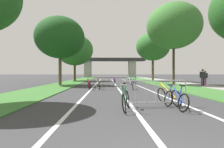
% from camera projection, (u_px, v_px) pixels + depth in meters
% --- Properties ---
extents(grass_verge_left, '(3.44, 61.97, 0.05)m').
position_uv_depth(grass_verge_left, '(75.00, 81.00, 27.14)').
color(grass_verge_left, '#386B2D').
rests_on(grass_verge_left, ground).
extents(grass_verge_right, '(3.44, 61.97, 0.05)m').
position_uv_depth(grass_verge_right, '(151.00, 81.00, 27.48)').
color(grass_verge_right, '#386B2D').
rests_on(grass_verge_right, ground).
extents(sidewalk_path_right, '(2.32, 61.97, 0.08)m').
position_uv_depth(sidewalk_path_right, '(169.00, 81.00, 27.57)').
color(sidewalk_path_right, gray).
rests_on(sidewalk_path_right, ground).
extents(lane_stripe_center, '(0.14, 35.85, 0.01)m').
position_uv_depth(lane_stripe_center, '(116.00, 85.00, 19.89)').
color(lane_stripe_center, silver).
rests_on(lane_stripe_center, ground).
extents(lane_stripe_right_lane, '(0.14, 35.85, 0.01)m').
position_uv_depth(lane_stripe_right_lane, '(136.00, 85.00, 19.96)').
color(lane_stripe_right_lane, silver).
rests_on(lane_stripe_right_lane, ground).
extents(lane_stripe_left_lane, '(0.14, 35.85, 0.01)m').
position_uv_depth(lane_stripe_left_lane, '(95.00, 85.00, 19.82)').
color(lane_stripe_left_lane, silver).
rests_on(lane_stripe_left_lane, ground).
extents(overpass_bridge, '(20.75, 3.74, 5.72)m').
position_uv_depth(overpass_bridge, '(110.00, 64.00, 53.13)').
color(overpass_bridge, '#2D2D30').
rests_on(overpass_bridge, ground).
extents(tree_left_oak_mid, '(5.25, 5.25, 7.34)m').
position_uv_depth(tree_left_oak_mid, '(60.00, 38.00, 19.05)').
color(tree_left_oak_mid, brown).
rests_on(tree_left_oak_mid, ground).
extents(tree_left_pine_far, '(5.94, 5.94, 7.59)m').
position_uv_depth(tree_left_pine_far, '(75.00, 50.00, 28.89)').
color(tree_left_pine_far, '#4C3823').
rests_on(tree_left_pine_far, ground).
extents(tree_right_maple_mid, '(5.73, 5.73, 8.77)m').
position_uv_depth(tree_right_maple_mid, '(174.00, 26.00, 19.02)').
color(tree_right_maple_mid, '#3D2D1E').
rests_on(tree_right_maple_mid, ground).
extents(tree_right_cypress_far, '(5.08, 5.08, 7.51)m').
position_uv_depth(tree_right_cypress_far, '(153.00, 47.00, 27.07)').
color(tree_right_cypress_far, brown).
rests_on(tree_right_cypress_far, ground).
extents(crowd_barrier_nearest, '(2.41, 0.49, 1.05)m').
position_uv_depth(crowd_barrier_nearest, '(156.00, 94.00, 6.92)').
color(crowd_barrier_nearest, '#ADADB2').
rests_on(crowd_barrier_nearest, ground).
extents(crowd_barrier_second, '(2.41, 0.48, 1.05)m').
position_uv_depth(crowd_barrier_second, '(112.00, 83.00, 13.76)').
color(crowd_barrier_second, '#ADADB2').
rests_on(crowd_barrier_second, ground).
extents(crowd_barrier_third, '(2.40, 0.44, 1.05)m').
position_uv_depth(crowd_barrier_third, '(120.00, 80.00, 20.67)').
color(crowd_barrier_third, '#ADADB2').
rests_on(crowd_barrier_third, ground).
extents(bicycle_teal_0, '(0.51, 1.71, 0.98)m').
position_uv_depth(bicycle_teal_0, '(135.00, 81.00, 20.30)').
color(bicycle_teal_0, black).
rests_on(bicycle_teal_0, ground).
extents(bicycle_silver_1, '(0.50, 1.69, 1.02)m').
position_uv_depth(bicycle_silver_1, '(132.00, 85.00, 14.36)').
color(bicycle_silver_1, black).
rests_on(bicycle_silver_1, ground).
extents(bicycle_red_2, '(0.46, 1.69, 0.88)m').
position_uv_depth(bicycle_red_2, '(89.00, 85.00, 14.08)').
color(bicycle_red_2, black).
rests_on(bicycle_red_2, ground).
extents(bicycle_orange_3, '(0.45, 1.73, 0.92)m').
position_uv_depth(bicycle_orange_3, '(99.00, 85.00, 14.28)').
color(bicycle_orange_3, black).
rests_on(bicycle_orange_3, ground).
extents(bicycle_yellow_4, '(0.70, 1.71, 0.93)m').
position_uv_depth(bicycle_yellow_4, '(168.00, 96.00, 7.42)').
color(bicycle_yellow_4, black).
rests_on(bicycle_yellow_4, ground).
extents(bicycle_green_5, '(0.70, 1.60, 0.97)m').
position_uv_depth(bicycle_green_5, '(126.00, 99.00, 6.36)').
color(bicycle_green_5, black).
rests_on(bicycle_green_5, ground).
extents(bicycle_blue_6, '(0.50, 1.66, 0.92)m').
position_uv_depth(bicycle_blue_6, '(176.00, 99.00, 6.50)').
color(bicycle_blue_6, black).
rests_on(bicycle_blue_6, ground).
extents(bicycle_purple_7, '(0.46, 1.56, 0.91)m').
position_uv_depth(bicycle_purple_7, '(115.00, 81.00, 21.16)').
color(bicycle_purple_7, black).
rests_on(bicycle_purple_7, ground).
extents(bicycle_white_8, '(0.47, 1.64, 0.93)m').
position_uv_depth(bicycle_white_8, '(129.00, 81.00, 20.34)').
color(bicycle_white_8, black).
rests_on(bicycle_white_8, ground).
extents(pedestrian_pushing_bike, '(0.61, 0.36, 1.70)m').
position_uv_depth(pedestrian_pushing_bike, '(203.00, 76.00, 17.15)').
color(pedestrian_pushing_bike, '#262628').
rests_on(pedestrian_pushing_bike, ground).
extents(pedestrian_with_backpack, '(0.56, 0.36, 1.57)m').
position_uv_depth(pedestrian_with_backpack, '(205.00, 76.00, 18.63)').
color(pedestrian_with_backpack, '#994C8C').
rests_on(pedestrian_with_backpack, ground).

